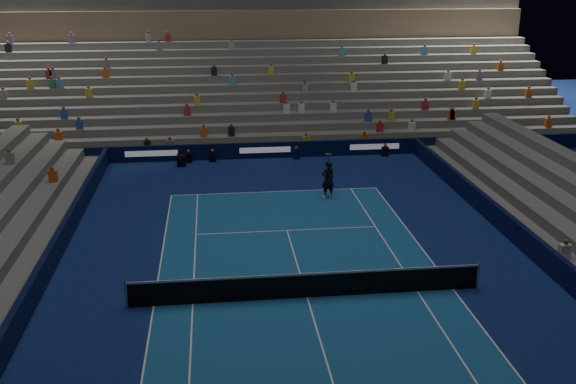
# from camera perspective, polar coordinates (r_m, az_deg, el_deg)

# --- Properties ---
(ground) EXTENTS (90.00, 90.00, 0.00)m
(ground) POSITION_cam_1_polar(r_m,az_deg,el_deg) (23.91, 1.69, -9.23)
(ground) COLOR #0D1C53
(ground) RESTS_ON ground
(court_surface) EXTENTS (10.97, 23.77, 0.01)m
(court_surface) POSITION_cam_1_polar(r_m,az_deg,el_deg) (23.91, 1.69, -9.22)
(court_surface) COLOR #184F86
(court_surface) RESTS_ON ground
(sponsor_barrier_far) EXTENTS (44.00, 0.25, 1.00)m
(sponsor_barrier_far) POSITION_cam_1_polar(r_m,az_deg,el_deg) (40.91, -2.03, 3.69)
(sponsor_barrier_far) COLOR black
(sponsor_barrier_far) RESTS_ON ground
(sponsor_barrier_east) EXTENTS (0.25, 37.00, 1.00)m
(sponsor_barrier_east) POSITION_cam_1_polar(r_m,az_deg,el_deg) (26.75, 22.87, -6.43)
(sponsor_barrier_east) COLOR #080D33
(sponsor_barrier_east) RESTS_ON ground
(sponsor_barrier_west) EXTENTS (0.25, 37.00, 1.00)m
(sponsor_barrier_west) POSITION_cam_1_polar(r_m,az_deg,el_deg) (24.37, -21.79, -8.80)
(sponsor_barrier_west) COLOR black
(sponsor_barrier_west) RESTS_ON ground
(grandstand_main) EXTENTS (44.00, 15.20, 11.20)m
(grandstand_main) POSITION_cam_1_polar(r_m,az_deg,el_deg) (49.47, -2.98, 9.77)
(grandstand_main) COLOR #60605B
(grandstand_main) RESTS_ON ground
(tennis_net) EXTENTS (12.90, 0.10, 1.10)m
(tennis_net) POSITION_cam_1_polar(r_m,az_deg,el_deg) (23.67, 1.70, -8.15)
(tennis_net) COLOR #B2B2B7
(tennis_net) RESTS_ON ground
(tennis_player) EXTENTS (0.83, 0.67, 1.97)m
(tennis_player) POSITION_cam_1_polar(r_m,az_deg,el_deg) (33.65, 3.52, 1.11)
(tennis_player) COLOR black
(tennis_player) RESTS_ON ground
(broadcast_camera) EXTENTS (0.52, 0.97, 0.67)m
(broadcast_camera) POSITION_cam_1_polar(r_m,az_deg,el_deg) (39.76, -9.33, 2.75)
(broadcast_camera) COLOR black
(broadcast_camera) RESTS_ON ground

